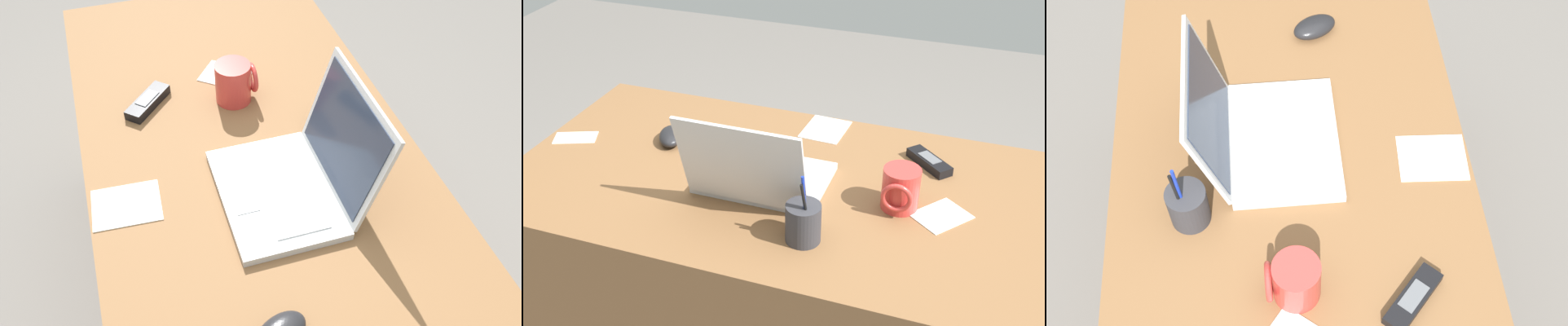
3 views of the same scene
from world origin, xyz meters
TOP-DOWN VIEW (x-y plane):
  - ground_plane at (0.00, 0.00)m, footprint 6.00×6.00m
  - desk at (0.00, 0.00)m, footprint 1.56×0.75m
  - laptop at (0.12, 0.06)m, footprint 0.31×0.30m
  - coffee_mug_white at (-0.22, 0.02)m, footprint 0.09×0.10m
  - cordless_phone at (-0.26, -0.20)m, footprint 0.13×0.13m
  - pen_holder at (-0.04, 0.21)m, footprint 0.08×0.08m
  - paper_note_near_laptop at (0.06, -0.30)m, footprint 0.12×0.15m
  - paper_note_left at (-0.32, 0.02)m, footprint 0.15×0.16m

SIDE VIEW (x-z plane):
  - ground_plane at x=0.00m, z-range 0.00..0.00m
  - desk at x=0.00m, z-range 0.00..0.72m
  - paper_note_near_laptop at x=0.06m, z-range 0.72..0.72m
  - paper_note_left at x=-0.32m, z-range 0.72..0.72m
  - cordless_phone at x=-0.26m, z-range 0.72..0.75m
  - pen_holder at x=-0.04m, z-range 0.68..0.86m
  - laptop at x=0.12m, z-range 0.65..0.89m
  - coffee_mug_white at x=-0.22m, z-range 0.72..0.83m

